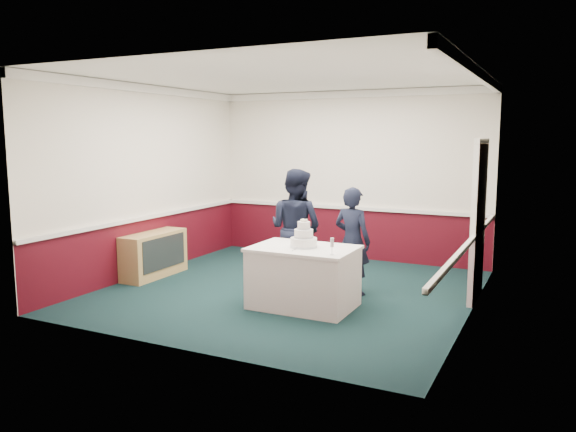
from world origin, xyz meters
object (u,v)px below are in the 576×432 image
at_px(sideboard, 154,254).
at_px(champagne_flute, 332,243).
at_px(wedding_cake, 304,239).
at_px(person_woman, 352,241).
at_px(cake_knife, 295,249).
at_px(cake_table, 304,277).
at_px(person_man, 296,229).

distance_m(sideboard, champagne_flute, 3.41).
bearing_deg(wedding_cake, sideboard, 171.26).
height_order(wedding_cake, person_woman, person_woman).
distance_m(champagne_flute, person_woman, 1.15).
bearing_deg(sideboard, person_woman, 7.68).
distance_m(wedding_cake, cake_knife, 0.23).
xyz_separation_m(cake_knife, person_woman, (0.39, 1.05, -0.04)).
bearing_deg(cake_table, person_man, 121.28).
height_order(sideboard, person_man, person_man).
relative_size(wedding_cake, person_man, 0.21).
relative_size(sideboard, wedding_cake, 3.30).
xyz_separation_m(cake_table, person_man, (-0.51, 0.85, 0.47)).
relative_size(cake_knife, person_woman, 0.15).
height_order(champagne_flute, person_woman, person_woman).
height_order(cake_table, champagne_flute, champagne_flute).
bearing_deg(wedding_cake, person_woman, 67.36).
relative_size(cake_table, wedding_cake, 3.63).
relative_size(champagne_flute, person_woman, 0.14).
distance_m(cake_knife, person_man, 1.16).
xyz_separation_m(sideboard, wedding_cake, (2.79, -0.43, 0.55)).
bearing_deg(person_man, cake_knife, 123.68).
bearing_deg(cake_knife, person_woman, 66.92).
bearing_deg(person_man, person_woman, -170.85).
height_order(sideboard, champagne_flute, champagne_flute).
distance_m(cake_table, cake_knife, 0.44).
bearing_deg(cake_table, cake_knife, -98.53).
distance_m(champagne_flute, person_man, 1.52).
bearing_deg(cake_table, champagne_flute, -29.25).
height_order(cake_table, person_woman, person_woman).
bearing_deg(person_woman, person_man, 11.51).
bearing_deg(sideboard, cake_table, -8.74).
relative_size(cake_table, person_man, 0.76).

